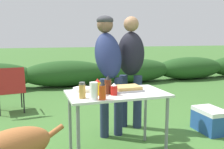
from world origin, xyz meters
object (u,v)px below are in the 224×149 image
at_px(plate_stack, 83,89).
at_px(paper_cup_stack, 94,91).
at_px(camp_chair_green_behind_table, 11,88).
at_px(ketchup_bottle, 114,89).
at_px(hot_sauce_bottle, 103,91).
at_px(mixing_bowl, 102,88).
at_px(bbq_sauce_bottle, 108,85).
at_px(standing_person_in_gray_fleece, 131,63).
at_px(standing_person_with_beanie, 108,61).
at_px(food_tray, 127,88).
at_px(cooler_box, 210,120).
at_px(spice_jar, 82,90).
at_px(mustard_bottle, 98,87).
at_px(folding_table, 117,99).

bearing_deg(plate_stack, paper_cup_stack, -86.04).
distance_m(paper_cup_stack, camp_chair_green_behind_table, 2.54).
bearing_deg(paper_cup_stack, camp_chair_green_behind_table, 112.01).
bearing_deg(ketchup_bottle, hot_sauce_bottle, -138.82).
relative_size(plate_stack, hot_sauce_bottle, 1.20).
xyz_separation_m(mixing_bowl, paper_cup_stack, (-0.18, -0.33, 0.05)).
bearing_deg(bbq_sauce_bottle, paper_cup_stack, -136.70).
distance_m(plate_stack, standing_person_in_gray_fleece, 1.07).
relative_size(ketchup_bottle, standing_person_with_beanie, 0.08).
height_order(food_tray, camp_chair_green_behind_table, camp_chair_green_behind_table).
height_order(standing_person_in_gray_fleece, cooler_box, standing_person_in_gray_fleece).
height_order(bbq_sauce_bottle, standing_person_with_beanie, standing_person_with_beanie).
xyz_separation_m(bbq_sauce_bottle, camp_chair_green_behind_table, (-1.15, 2.13, -0.37)).
relative_size(paper_cup_stack, camp_chair_green_behind_table, 0.21).
bearing_deg(spice_jar, paper_cup_stack, -42.92).
height_order(spice_jar, hot_sauce_bottle, hot_sauce_bottle).
bearing_deg(camp_chair_green_behind_table, hot_sauce_bottle, -74.07).
bearing_deg(standing_person_in_gray_fleece, standing_person_with_beanie, -128.16).
xyz_separation_m(mustard_bottle, camp_chair_green_behind_table, (-1.03, 2.15, -0.36)).
height_order(food_tray, mixing_bowl, mixing_bowl).
bearing_deg(plate_stack, camp_chair_green_behind_table, 115.50).
bearing_deg(cooler_box, camp_chair_green_behind_table, -122.96).
bearing_deg(plate_stack, mixing_bowl, -22.77).
relative_size(folding_table, paper_cup_stack, 6.26).
distance_m(food_tray, plate_stack, 0.51).
xyz_separation_m(food_tray, cooler_box, (1.37, 0.21, -0.60)).
bearing_deg(folding_table, ketchup_bottle, -122.61).
relative_size(food_tray, spice_jar, 1.99).
height_order(camp_chair_green_behind_table, cooler_box, camp_chair_green_behind_table).
bearing_deg(standing_person_in_gray_fleece, plate_stack, -110.35).
distance_m(mixing_bowl, cooler_box, 1.78).
distance_m(camp_chair_green_behind_table, cooler_box, 3.34).
height_order(paper_cup_stack, cooler_box, paper_cup_stack).
xyz_separation_m(hot_sauce_bottle, camp_chair_green_behind_table, (-1.03, 2.35, -0.36)).
height_order(mustard_bottle, bbq_sauce_bottle, bbq_sauce_bottle).
bearing_deg(camp_chair_green_behind_table, spice_jar, -77.00).
relative_size(mixing_bowl, hot_sauce_bottle, 1.02).
xyz_separation_m(plate_stack, paper_cup_stack, (0.03, -0.42, 0.07)).
xyz_separation_m(spice_jar, hot_sauce_bottle, (0.18, -0.11, 0.01)).
xyz_separation_m(paper_cup_stack, bbq_sauce_bottle, (0.21, 0.20, 0.01)).
distance_m(hot_sauce_bottle, standing_person_in_gray_fleece, 1.29).
relative_size(spice_jar, standing_person_with_beanie, 0.10).
bearing_deg(mixing_bowl, ketchup_bottle, -68.83).
bearing_deg(camp_chair_green_behind_table, mustard_bottle, -72.04).
relative_size(plate_stack, standing_person_with_beanie, 0.13).
xyz_separation_m(mixing_bowl, standing_person_in_gray_fleece, (0.64, 0.71, 0.20)).
relative_size(mustard_bottle, standing_person_with_beanie, 0.11).
height_order(plate_stack, cooler_box, plate_stack).
xyz_separation_m(food_tray, plate_stack, (-0.50, 0.13, -0.01)).
bearing_deg(paper_cup_stack, hot_sauce_bottle, -13.42).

